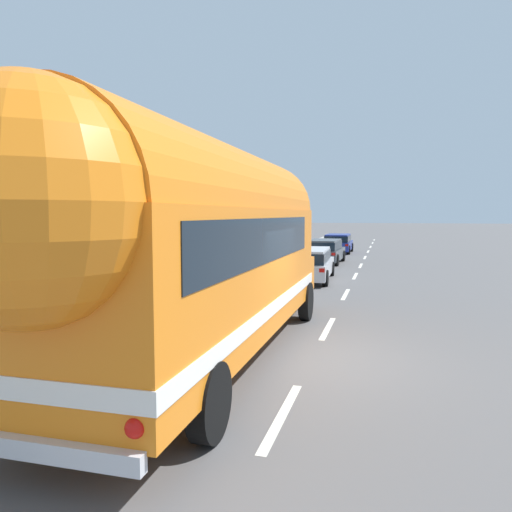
% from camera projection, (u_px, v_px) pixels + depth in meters
% --- Properties ---
extents(ground_plane, '(300.00, 300.00, 0.00)m').
position_uv_depth(ground_plane, '(312.00, 359.00, 9.40)').
color(ground_plane, '#565454').
extents(lane_markings, '(3.84, 80.00, 0.01)m').
position_uv_depth(lane_markings, '(298.00, 274.00, 22.61)').
color(lane_markings, silver).
rests_on(lane_markings, ground).
extents(sidewalk_slab, '(2.25, 90.00, 0.15)m').
position_uv_depth(sidewalk_slab, '(232.00, 280.00, 20.27)').
color(sidewalk_slab, '#9E9B93').
rests_on(sidewalk_slab, ground).
extents(painted_bus, '(2.62, 11.71, 4.12)m').
position_uv_depth(painted_bus, '(199.00, 242.00, 8.63)').
color(painted_bus, orange).
rests_on(painted_bus, ground).
extents(car_lead, '(2.15, 4.83, 1.37)m').
position_uv_depth(car_lead, '(307.00, 262.00, 20.42)').
color(car_lead, silver).
rests_on(car_lead, ground).
extents(car_second, '(2.02, 4.31, 1.37)m').
position_uv_depth(car_second, '(324.00, 250.00, 27.57)').
color(car_second, '#474C51').
rests_on(car_second, ground).
extents(car_third, '(1.90, 4.26, 1.37)m').
position_uv_depth(car_third, '(338.00, 242.00, 35.04)').
color(car_third, navy).
rests_on(car_third, ground).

